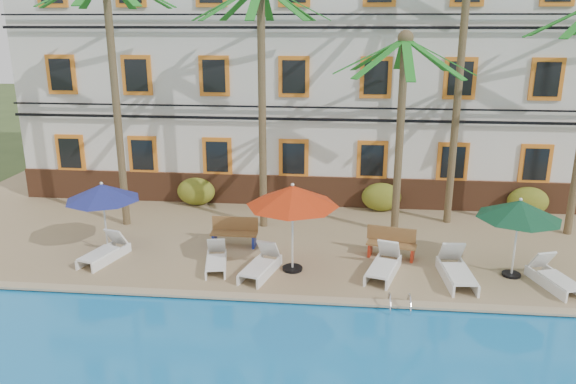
# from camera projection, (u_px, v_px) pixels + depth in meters

# --- Properties ---
(ground) EXTENTS (100.00, 100.00, 0.00)m
(ground) POSITION_uv_depth(u_px,v_px,m) (325.00, 294.00, 15.51)
(ground) COLOR #384C23
(ground) RESTS_ON ground
(pool_deck) EXTENTS (30.00, 12.00, 0.25)m
(pool_deck) POSITION_uv_depth(u_px,v_px,m) (330.00, 227.00, 20.23)
(pool_deck) COLOR tan
(pool_deck) RESTS_ON ground
(pool_coping) EXTENTS (30.00, 0.35, 0.06)m
(pool_coping) POSITION_uv_depth(u_px,v_px,m) (323.00, 300.00, 14.57)
(pool_coping) COLOR tan
(pool_coping) RESTS_ON pool_deck
(hotel_building) EXTENTS (25.40, 6.44, 10.22)m
(hotel_building) POSITION_uv_depth(u_px,v_px,m) (336.00, 67.00, 23.43)
(hotel_building) COLOR silver
(hotel_building) RESTS_ON pool_deck
(palm_a) EXTENTS (4.48, 4.48, 8.76)m
(palm_a) POSITION_uv_depth(u_px,v_px,m) (113.00, 65.00, 18.51)
(palm_a) COLOR brown
(palm_a) RESTS_ON pool_deck
(palm_b) EXTENTS (4.48, 4.48, 8.36)m
(palm_b) POSITION_uv_depth(u_px,v_px,m) (262.00, 73.00, 18.39)
(palm_b) COLOR brown
(palm_b) RESTS_ON pool_deck
(palm_c) EXTENTS (4.48, 4.48, 6.72)m
(palm_c) POSITION_uv_depth(u_px,v_px,m) (402.00, 105.00, 18.01)
(palm_c) COLOR brown
(palm_c) RESTS_ON pool_deck
(palm_d) EXTENTS (4.48, 4.48, 9.96)m
(palm_d) POSITION_uv_depth(u_px,v_px,m) (462.00, 44.00, 18.50)
(palm_d) COLOR brown
(palm_d) RESTS_ON pool_deck
(shrub_left) EXTENTS (1.50, 0.90, 1.10)m
(shrub_left) POSITION_uv_depth(u_px,v_px,m) (196.00, 191.00, 22.06)
(shrub_left) COLOR #2A5C1A
(shrub_left) RESTS_ON pool_deck
(shrub_mid) EXTENTS (1.50, 0.90, 1.10)m
(shrub_mid) POSITION_uv_depth(u_px,v_px,m) (381.00, 197.00, 21.37)
(shrub_mid) COLOR #2A5C1A
(shrub_mid) RESTS_ON pool_deck
(shrub_right) EXTENTS (1.50, 0.90, 1.10)m
(shrub_right) POSITION_uv_depth(u_px,v_px,m) (528.00, 201.00, 20.85)
(shrub_right) COLOR #2A5C1A
(shrub_right) RESTS_ON pool_deck
(umbrella_blue) EXTENTS (2.29, 2.29, 2.29)m
(umbrella_blue) POSITION_uv_depth(u_px,v_px,m) (102.00, 193.00, 17.17)
(umbrella_blue) COLOR black
(umbrella_blue) RESTS_ON pool_deck
(umbrella_red) EXTENTS (2.65, 2.65, 2.65)m
(umbrella_red) POSITION_uv_depth(u_px,v_px,m) (293.00, 196.00, 15.77)
(umbrella_red) COLOR black
(umbrella_red) RESTS_ON pool_deck
(umbrella_green) EXTENTS (2.34, 2.34, 2.34)m
(umbrella_green) POSITION_uv_depth(u_px,v_px,m) (519.00, 210.00, 15.47)
(umbrella_green) COLOR black
(umbrella_green) RESTS_ON pool_deck
(lounger_a) EXTENTS (1.11, 1.89, 0.85)m
(lounger_a) POSITION_uv_depth(u_px,v_px,m) (105.00, 252.00, 17.03)
(lounger_a) COLOR white
(lounger_a) RESTS_ON pool_deck
(lounger_b) EXTENTS (0.88, 1.71, 0.77)m
(lounger_b) POSITION_uv_depth(u_px,v_px,m) (216.00, 260.00, 16.50)
(lounger_b) COLOR white
(lounger_b) RESTS_ON pool_deck
(lounger_c) EXTENTS (1.09, 1.93, 0.86)m
(lounger_c) POSITION_uv_depth(u_px,v_px,m) (261.00, 265.00, 16.09)
(lounger_c) COLOR white
(lounger_c) RESTS_ON pool_deck
(lounger_d) EXTENTS (1.19, 2.00, 0.89)m
(lounger_d) POSITION_uv_depth(u_px,v_px,m) (384.00, 265.00, 16.04)
(lounger_d) COLOR white
(lounger_d) RESTS_ON pool_deck
(lounger_e) EXTENTS (0.86, 2.06, 0.95)m
(lounger_e) POSITION_uv_depth(u_px,v_px,m) (457.00, 270.00, 15.67)
(lounger_e) COLOR white
(lounger_e) RESTS_ON pool_deck
(lounger_f) EXTENTS (1.15, 1.90, 0.85)m
(lounger_f) POSITION_uv_depth(u_px,v_px,m) (554.00, 277.00, 15.34)
(lounger_f) COLOR white
(lounger_f) RESTS_ON pool_deck
(bench_left) EXTENTS (1.50, 0.48, 0.93)m
(bench_left) POSITION_uv_depth(u_px,v_px,m) (234.00, 232.00, 18.11)
(bench_left) COLOR olive
(bench_left) RESTS_ON pool_deck
(bench_right) EXTENTS (1.57, 0.80, 0.93)m
(bench_right) POSITION_uv_depth(u_px,v_px,m) (392.00, 243.00, 17.21)
(bench_right) COLOR olive
(bench_right) RESTS_ON pool_deck
(pool_ladder) EXTENTS (0.54, 0.74, 0.74)m
(pool_ladder) POSITION_uv_depth(u_px,v_px,m) (399.00, 307.00, 14.30)
(pool_ladder) COLOR silver
(pool_ladder) RESTS_ON ground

